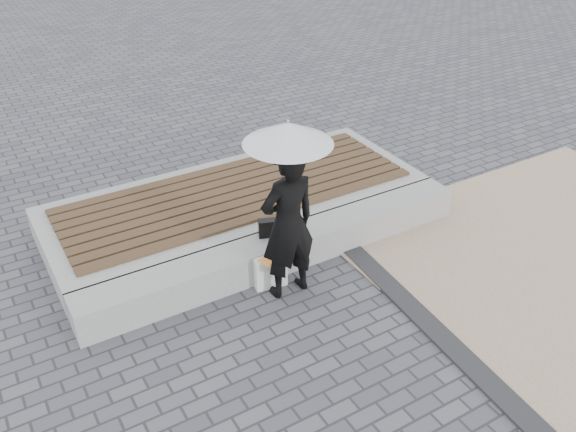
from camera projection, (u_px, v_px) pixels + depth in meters
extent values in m
plane|color=#515156|center=(361.00, 343.00, 6.25)|extent=(80.00, 80.00, 0.00)
cube|color=#28282B|center=(450.00, 345.00, 6.20)|extent=(0.61, 5.20, 0.04)
cube|color=#A9A9A4|center=(282.00, 250.00, 7.32)|extent=(5.00, 0.45, 0.40)
cube|color=#AAA9A5|center=(238.00, 206.00, 8.19)|extent=(5.00, 2.00, 0.40)
imported|color=black|center=(288.00, 224.00, 6.51)|extent=(0.67, 0.45, 1.80)
cylinder|color=#B1B1B6|center=(288.00, 184.00, 6.25)|extent=(0.02, 0.02, 0.91)
cone|color=silver|center=(288.00, 133.00, 5.95)|extent=(0.91, 0.91, 0.22)
sphere|color=#B1B1B6|center=(288.00, 121.00, 5.88)|extent=(0.03, 0.03, 0.03)
cube|color=black|center=(272.00, 228.00, 7.16)|extent=(0.33, 0.21, 0.22)
cube|color=white|center=(270.00, 271.00, 6.96)|extent=(0.39, 0.21, 0.39)
cube|color=#DE2743|center=(272.00, 259.00, 6.82)|extent=(0.31, 0.25, 0.01)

